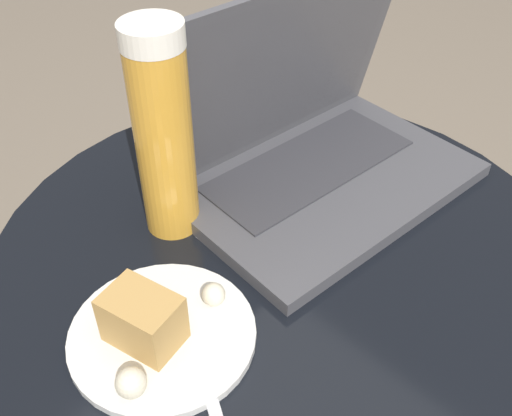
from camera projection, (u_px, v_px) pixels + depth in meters
The scene contains 5 objects.
table at pixel (281, 330), 0.80m from camera, with size 0.69×0.69×0.55m.
laptop at pixel (313, 146), 0.78m from camera, with size 0.39×0.27×0.26m.
beer_glass at pixel (163, 135), 0.66m from camera, with size 0.07×0.07×0.26m.
snack_plate at pixel (155, 330), 0.59m from camera, with size 0.19×0.19×0.07m.
fork at pixel (199, 356), 0.59m from camera, with size 0.10×0.17×0.00m.
Camera 1 is at (-0.38, -0.33, 1.04)m, focal length 42.00 mm.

